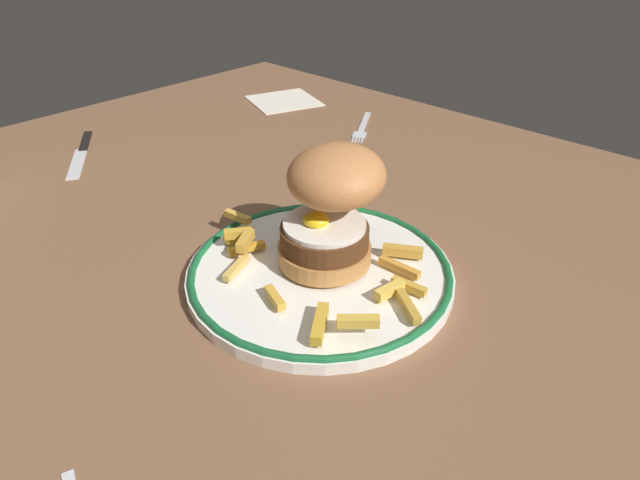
{
  "coord_description": "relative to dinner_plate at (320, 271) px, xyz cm",
  "views": [
    {
      "loc": [
        36.09,
        -33.65,
        33.02
      ],
      "look_at": [
        5.45,
        -0.99,
        4.6
      ],
      "focal_mm": 30.25,
      "sensor_mm": 36.0,
      "label": 1
    }
  ],
  "objects": [
    {
      "name": "napkin",
      "position": [
        -44.25,
        36.97,
        -0.64
      ],
      "size": [
        15.31,
        15.43,
        0.4
      ],
      "primitive_type": "cube",
      "rotation": [
        0.0,
        0.0,
        -0.36
      ],
      "color": "silver",
      "rests_on": "ground_plane"
    },
    {
      "name": "dinner_plate",
      "position": [
        0.0,
        0.0,
        0.0
      ],
      "size": [
        27.11,
        27.11,
        1.6
      ],
      "color": "white",
      "rests_on": "ground_plane"
    },
    {
      "name": "fork",
      "position": [
        -24.12,
        36.23,
        -0.66
      ],
      "size": [
        8.7,
        13.0,
        0.36
      ],
      "color": "silver",
      "rests_on": "ground_plane"
    },
    {
      "name": "knife",
      "position": [
        -49.53,
        -1.28,
        -0.58
      ],
      "size": [
        15.98,
        10.96,
        0.7
      ],
      "color": "black",
      "rests_on": "ground_plane"
    },
    {
      "name": "fries_pile",
      "position": [
        0.6,
        -0.7,
        1.45
      ],
      "size": [
        26.6,
        21.21,
        1.98
      ],
      "color": "gold",
      "rests_on": "dinner_plate"
    },
    {
      "name": "burger",
      "position": [
        -0.49,
        2.12,
        6.75
      ],
      "size": [
        11.43,
        12.72,
        11.98
      ],
      "color": "#BA7C3F",
      "rests_on": "dinner_plate"
    },
    {
      "name": "ground_plane",
      "position": [
        -5.45,
        0.99,
        -2.84
      ],
      "size": [
        127.57,
        106.88,
        4.0
      ],
      "primitive_type": "cube",
      "color": "brown"
    }
  ]
}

